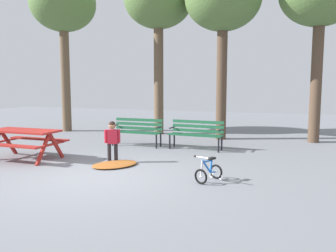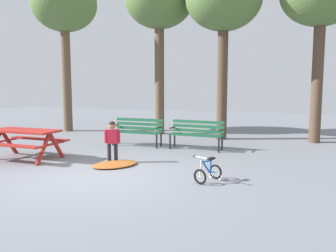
# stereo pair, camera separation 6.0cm
# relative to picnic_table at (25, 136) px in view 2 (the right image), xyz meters

# --- Properties ---
(ground) EXTENTS (36.00, 36.00, 0.00)m
(ground) POSITION_rel_picnic_table_xyz_m (2.62, -0.87, -0.59)
(ground) COLOR slate
(picnic_table) EXTENTS (1.81, 1.35, 0.79)m
(picnic_table) POSITION_rel_picnic_table_xyz_m (0.00, 0.00, 0.00)
(picnic_table) COLOR maroon
(picnic_table) RESTS_ON ground
(park_bench_far_left) EXTENTS (1.60, 0.46, 0.85)m
(park_bench_far_left) POSITION_rel_picnic_table_xyz_m (1.87, 2.82, -0.08)
(park_bench_far_left) COLOR #195133
(park_bench_far_left) RESTS_ON ground
(park_bench_left) EXTENTS (1.62, 0.54, 0.85)m
(park_bench_left) POSITION_rel_picnic_table_xyz_m (3.77, 2.88, -0.08)
(park_bench_left) COLOR #195133
(park_bench_left) RESTS_ON ground
(child_standing) EXTENTS (0.36, 0.26, 1.03)m
(child_standing) POSITION_rel_picnic_table_xyz_m (2.31, 0.45, 0.01)
(child_standing) COLOR black
(child_standing) RESTS_ON ground
(kids_bicycle) EXTENTS (0.52, 0.63, 0.54)m
(kids_bicycle) POSITION_rel_picnic_table_xyz_m (4.95, -0.40, -0.39)
(kids_bicycle) COLOR black
(kids_bicycle) RESTS_ON ground
(leaf_pile) EXTENTS (1.26, 1.38, 0.07)m
(leaf_pile) POSITION_rel_picnic_table_xyz_m (2.53, 0.15, -0.56)
(leaf_pile) COLOR #9E5623
(leaf_pile) RESTS_ON ground
(tree_far_left) EXTENTS (2.60, 2.60, 6.22)m
(tree_far_left) POSITION_rel_picnic_table_xyz_m (-2.36, 4.99, 4.42)
(tree_far_left) COLOR brown
(tree_far_left) RESTS_ON ground
(tree_left) EXTENTS (2.60, 2.60, 6.21)m
(tree_left) POSITION_rel_picnic_table_xyz_m (1.50, 5.57, 4.41)
(tree_left) COLOR brown
(tree_left) RESTS_ON ground
(tree_center) EXTENTS (2.60, 2.60, 5.92)m
(tree_center) POSITION_rel_picnic_table_xyz_m (4.06, 5.07, 4.14)
(tree_center) COLOR brown
(tree_center) RESTS_ON ground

